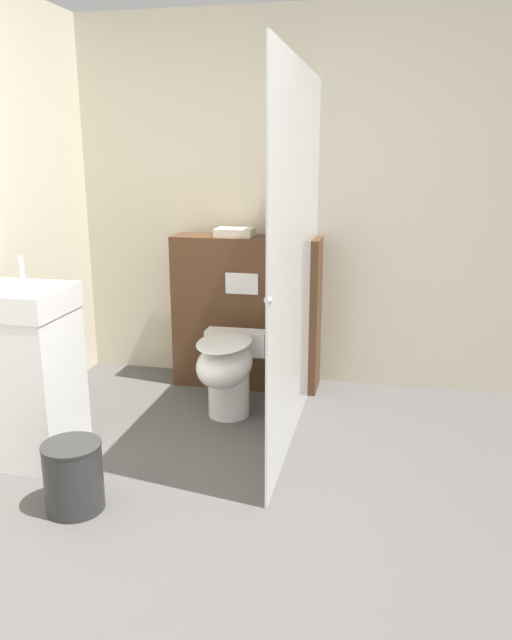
# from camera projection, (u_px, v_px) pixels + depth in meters

# --- Properties ---
(ground_plane) EXTENTS (12.00, 12.00, 0.00)m
(ground_plane) POSITION_uv_depth(u_px,v_px,m) (141.00, 586.00, 2.36)
(ground_plane) COLOR #565451
(wall_back) EXTENTS (8.00, 0.06, 2.50)m
(wall_back) POSITION_uv_depth(u_px,v_px,m) (266.00, 203.00, 4.29)
(wall_back) COLOR beige
(wall_back) RESTS_ON ground_plane
(partition_panel) EXTENTS (1.00, 0.28, 1.04)m
(partition_panel) POSITION_uv_depth(u_px,v_px,m) (247.00, 312.00, 4.29)
(partition_panel) COLOR #51331E
(partition_panel) RESTS_ON ground_plane
(shower_glass) EXTENTS (0.04, 1.74, 2.04)m
(shower_glass) POSITION_uv_depth(u_px,v_px,m) (297.00, 259.00, 3.42)
(shower_glass) COLOR silver
(shower_glass) RESTS_ON ground_plane
(toilet) EXTENTS (0.39, 0.61, 0.51)m
(toilet) POSITION_uv_depth(u_px,v_px,m) (227.00, 368.00, 3.79)
(toilet) COLOR white
(toilet) RESTS_ON ground_plane
(sink_vanity) EXTENTS (0.56, 0.44, 1.07)m
(sink_vanity) POSITION_uv_depth(u_px,v_px,m) (19.00, 373.00, 3.27)
(sink_vanity) COLOR white
(sink_vanity) RESTS_ON ground_plane
(hair_drier) EXTENTS (0.20, 0.09, 0.16)m
(hair_drier) POSITION_uv_depth(u_px,v_px,m) (288.00, 220.00, 4.08)
(hair_drier) COLOR #B7B7BC
(hair_drier) RESTS_ON partition_panel
(folded_towel) EXTENTS (0.25, 0.18, 0.05)m
(folded_towel) POSITION_uv_depth(u_px,v_px,m) (235.00, 232.00, 4.15)
(folded_towel) COLOR beige
(folded_towel) RESTS_ON partition_panel
(spare_toilet_roll) EXTENTS (0.11, 0.11, 0.09)m
(spare_toilet_roll) POSITION_uv_depth(u_px,v_px,m) (278.00, 412.00, 3.83)
(spare_toilet_roll) COLOR white
(spare_toilet_roll) RESTS_ON ground_plane
(waste_bin) EXTENTS (0.27, 0.27, 0.32)m
(waste_bin) POSITION_uv_depth(u_px,v_px,m) (74.00, 476.00, 2.83)
(waste_bin) COLOR #2D2D2D
(waste_bin) RESTS_ON ground_plane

